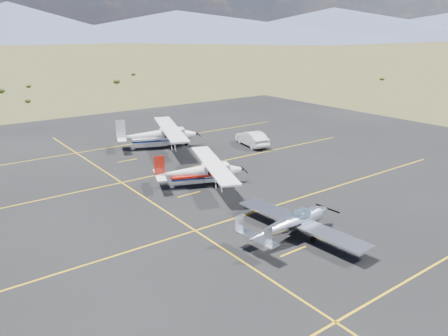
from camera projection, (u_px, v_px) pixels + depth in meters
name	position (u px, v px, depth m)	size (l,w,h in m)	color
ground	(288.00, 218.00, 28.87)	(1600.00, 1600.00, 0.00)	#383D1C
apron	(225.00, 188.00, 34.23)	(72.00, 72.00, 0.02)	black
aircraft_low_wing	(293.00, 223.00, 25.83)	(6.69, 9.31, 2.02)	silver
aircraft_cessna	(201.00, 171.00, 34.50)	(7.46, 10.28, 2.66)	white
aircraft_plain	(159.00, 135.00, 45.40)	(8.70, 12.13, 3.13)	white
sedan	(252.00, 138.00, 46.38)	(1.66, 4.77, 1.57)	silver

